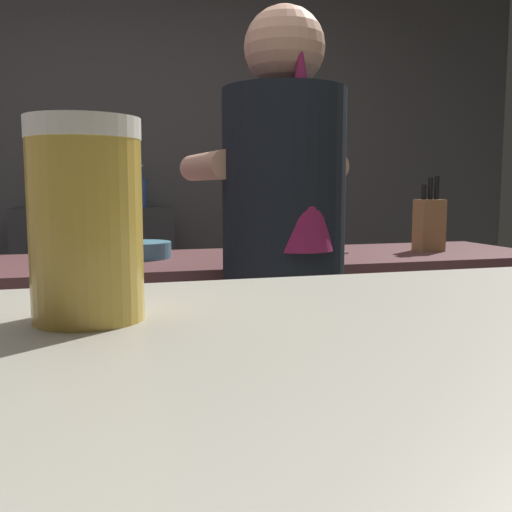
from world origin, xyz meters
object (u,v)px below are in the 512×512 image
object	(u,v)px
bottle_vinegar	(140,191)
bottle_hot_sauce	(87,189)
knife_block	(429,224)
mixing_bowl	(142,250)
pint_glass_near	(86,221)
bartender	(284,262)
bottle_soy	(60,193)
chefs_knife	(321,255)

from	to	relation	value
bottle_vinegar	bottle_hot_sauce	xyz separation A→B (m)	(-0.29, 0.00, 0.01)
knife_block	bottle_hot_sauce	size ratio (longest dim) A/B	1.13
knife_block	bottle_hot_sauce	xyz separation A→B (m)	(-1.28, 1.35, 0.13)
knife_block	mixing_bowl	size ratio (longest dim) A/B	1.41
pint_glass_near	bartender	bearing A→B (deg)	64.35
mixing_bowl	pint_glass_near	world-z (taller)	pint_glass_near
bartender	bottle_hot_sauce	size ratio (longest dim) A/B	6.43
mixing_bowl	bottle_vinegar	xyz separation A→B (m)	(0.10, 1.27, 0.20)
bartender	bottle_vinegar	distance (m)	1.81
knife_block	pint_glass_near	size ratio (longest dim) A/B	2.03
bartender	pint_glass_near	bearing A→B (deg)	148.05
knife_block	bottle_vinegar	bearing A→B (deg)	126.38
knife_block	bottle_hot_sauce	distance (m)	1.86
bottle_vinegar	bottle_soy	xyz separation A→B (m)	(-0.42, -0.08, -0.01)
mixing_bowl	bottle_soy	xyz separation A→B (m)	(-0.32, 1.19, 0.19)
chefs_knife	bottle_vinegar	bearing A→B (deg)	94.16
mixing_bowl	chefs_knife	xyz separation A→B (m)	(0.63, -0.11, -0.02)
bottle_hot_sauce	bottle_soy	bearing A→B (deg)	-149.70
bottle_hot_sauce	bottle_soy	xyz separation A→B (m)	(-0.14, -0.08, -0.02)
knife_block	chefs_knife	bearing A→B (deg)	-176.17
chefs_knife	bottle_vinegar	world-z (taller)	bottle_vinegar
pint_glass_near	knife_block	bearing A→B (deg)	50.29
pint_glass_near	bottle_vinegar	bearing A→B (deg)	84.56
chefs_knife	bottle_soy	size ratio (longest dim) A/B	1.18
knife_block	chefs_knife	world-z (taller)	knife_block
bottle_vinegar	bottle_hot_sauce	distance (m)	0.29
chefs_knife	pint_glass_near	bearing A→B (deg)	-134.98
knife_block	mixing_bowl	distance (m)	1.10
chefs_knife	pint_glass_near	world-z (taller)	pint_glass_near
bottle_hot_sauce	chefs_knife	bearing A→B (deg)	-59.45
bottle_soy	knife_block	bearing A→B (deg)	-41.86
bartender	mixing_bowl	world-z (taller)	bartender
mixing_bowl	chefs_knife	world-z (taller)	mixing_bowl
bottle_hot_sauce	bartender	bearing A→B (deg)	-73.34
bartender	bottle_hot_sauce	distance (m)	1.87
mixing_bowl	pint_glass_near	distance (m)	1.62
knife_block	bottle_vinegar	xyz separation A→B (m)	(-0.99, 1.34, 0.12)
bottle_vinegar	knife_block	bearing A→B (deg)	-53.62
mixing_bowl	pint_glass_near	xyz separation A→B (m)	(-0.17, -1.60, 0.19)
pint_glass_near	bottle_hot_sauce	bearing A→B (deg)	90.29
pint_glass_near	bottle_vinegar	distance (m)	2.88
knife_block	bottle_vinegar	world-z (taller)	bottle_vinegar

